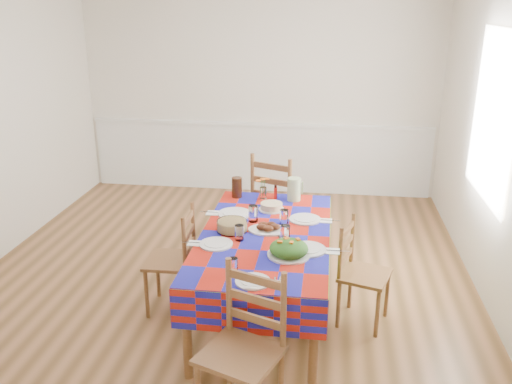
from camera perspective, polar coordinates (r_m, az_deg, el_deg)
room at (r=4.53m, az=-3.85°, el=6.09°), size 4.58×5.08×2.78m
wainscot at (r=7.12m, az=0.29°, el=3.92°), size 4.41×0.06×0.92m
window_right at (r=4.89m, az=23.68°, el=7.29°), size 0.00×1.40×1.40m
dining_table at (r=4.19m, az=0.98°, el=-5.33°), size 0.99×1.84×0.71m
setting_near_head at (r=3.50m, az=-1.01°, el=-8.79°), size 0.37×0.25×0.11m
setting_left_near at (r=3.99m, az=-3.41°, el=-5.04°), size 0.45×0.27×0.12m
setting_left_far at (r=4.46m, az=-1.66°, el=-2.27°), size 0.51×0.30×0.13m
setting_right_near at (r=3.93m, az=4.66°, el=-5.42°), size 0.51×0.29×0.13m
setting_right_far at (r=4.38m, az=4.47°, el=-2.80°), size 0.48×0.28×0.12m
meat_platter at (r=4.19m, az=1.27°, el=-3.80°), size 0.31×0.22×0.06m
salad_platter at (r=3.80m, az=3.47°, el=-6.03°), size 0.30×0.30×0.13m
pasta_bowl at (r=4.19m, az=-2.54°, el=-3.57°), size 0.24×0.24×0.09m
cake at (r=4.61m, az=1.64°, el=-1.55°), size 0.22×0.22×0.06m
serving_utensils at (r=4.06m, az=3.07°, el=-4.98°), size 0.14×0.30×0.01m
flower_vase at (r=4.86m, az=0.74°, el=0.26°), size 0.12×0.10×0.20m
hot_sauce at (r=4.85m, az=2.06°, el=0.02°), size 0.03×0.03×0.13m
green_pitcher at (r=4.82m, az=4.03°, el=0.29°), size 0.12×0.12×0.21m
tea_pitcher at (r=4.89m, az=-2.02°, el=0.50°), size 0.09×0.09×0.18m
name_card at (r=3.39m, az=-0.46°, el=-10.13°), size 0.07×0.02×0.02m
chair_near at (r=3.28m, az=-1.28°, el=-16.34°), size 0.54×0.53×0.97m
chair_far at (r=5.30m, az=2.29°, el=-1.36°), size 0.59×0.58×1.04m
chair_left at (r=4.42m, az=-8.56°, el=-7.14°), size 0.38×0.40×0.88m
chair_right at (r=4.29m, az=10.90°, el=-8.45°), size 0.45×0.46×0.84m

